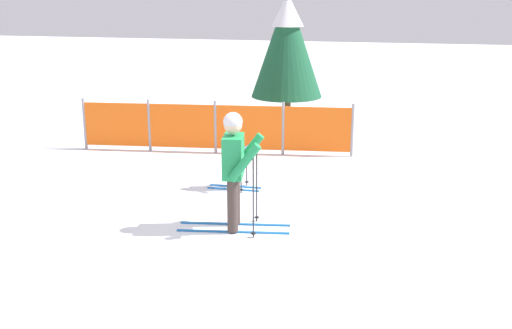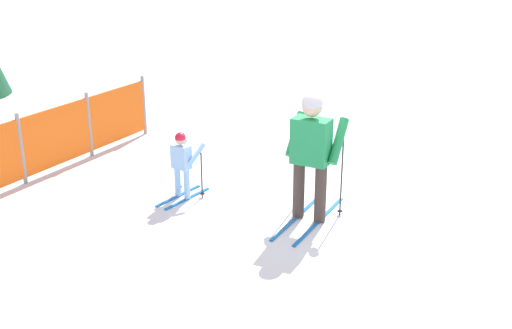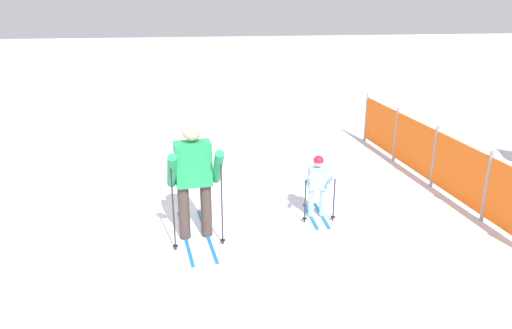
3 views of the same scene
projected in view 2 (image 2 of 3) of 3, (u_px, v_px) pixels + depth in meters
name	position (u px, v px, depth m)	size (l,w,h in m)	color
ground_plane	(319.00, 215.00, 8.49)	(60.00, 60.00, 0.00)	white
skier_adult	(312.00, 146.00, 8.05)	(1.64, 0.76, 1.70)	#1966B2
skier_child	(182.00, 160.00, 8.85)	(0.91, 0.50, 0.97)	#1966B2
safety_fence	(21.00, 149.00, 9.36)	(5.61, 0.59, 1.08)	gray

